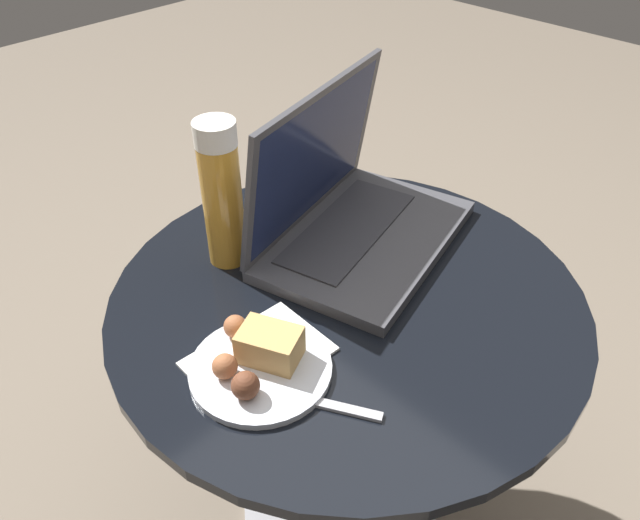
{
  "coord_description": "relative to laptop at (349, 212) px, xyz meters",
  "views": [
    {
      "loc": [
        -0.49,
        -0.42,
        1.13
      ],
      "look_at": [
        -0.03,
        0.02,
        0.63
      ],
      "focal_mm": 35.0,
      "sensor_mm": 36.0,
      "label": 1
    }
  ],
  "objects": [
    {
      "name": "ground_plane",
      "position": [
        -0.1,
        -0.09,
        -0.61
      ],
      "size": [
        6.0,
        6.0,
        0.0
      ],
      "primitive_type": "plane",
      "color": "#726656"
    },
    {
      "name": "table",
      "position": [
        -0.1,
        -0.09,
        -0.2
      ],
      "size": [
        0.66,
        0.66,
        0.56
      ],
      "color": "#9E9EA3",
      "rests_on": "ground_plane"
    },
    {
      "name": "napkin",
      "position": [
        -0.26,
        -0.09,
        -0.05
      ],
      "size": [
        0.17,
        0.13,
        0.0
      ],
      "color": "white",
      "rests_on": "table"
    },
    {
      "name": "laptop",
      "position": [
        0.0,
        0.0,
        0.0
      ],
      "size": [
        0.38,
        0.3,
        0.24
      ],
      "color": "#47474C",
      "rests_on": "table"
    },
    {
      "name": "beer_glass",
      "position": [
        -0.16,
        0.09,
        0.06
      ],
      "size": [
        0.06,
        0.06,
        0.22
      ],
      "color": "gold",
      "rests_on": "table"
    },
    {
      "name": "snack_plate",
      "position": [
        -0.27,
        -0.1,
        -0.03
      ],
      "size": [
        0.17,
        0.17,
        0.05
      ],
      "color": "silver",
      "rests_on": "table"
    },
    {
      "name": "fork",
      "position": [
        -0.28,
        -0.15,
        -0.05
      ],
      "size": [
        0.11,
        0.19,
        0.0
      ],
      "color": "#B2B2B7",
      "rests_on": "table"
    }
  ]
}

